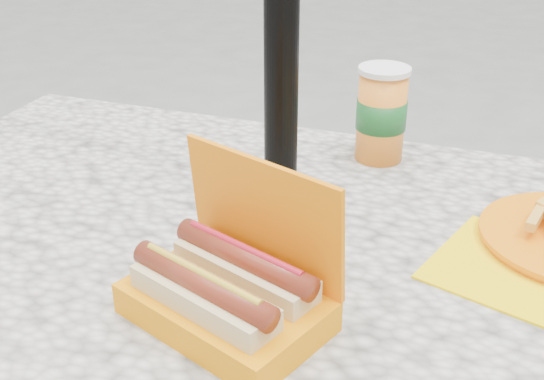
% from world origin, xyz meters
% --- Properties ---
extents(picnic_table, '(1.20, 0.80, 0.75)m').
position_xyz_m(picnic_table, '(0.00, 0.00, 0.64)').
color(picnic_table, beige).
rests_on(picnic_table, ground).
extents(hotdog_box, '(0.25, 0.21, 0.18)m').
position_xyz_m(hotdog_box, '(0.05, -0.17, 0.79)').
color(hotdog_box, orange).
rests_on(hotdog_box, picnic_table).
extents(soda_cup, '(0.08, 0.08, 0.16)m').
position_xyz_m(soda_cup, '(0.12, 0.31, 0.83)').
color(soda_cup, orange).
rests_on(soda_cup, picnic_table).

